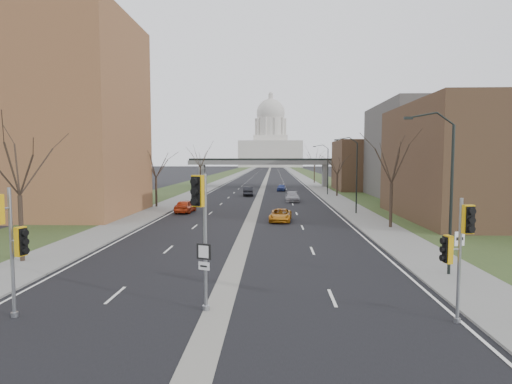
# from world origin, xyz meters

# --- Properties ---
(ground) EXTENTS (700.00, 700.00, 0.00)m
(ground) POSITION_xyz_m (0.00, 0.00, 0.00)
(ground) COLOR black
(ground) RESTS_ON ground
(road_surface) EXTENTS (20.00, 600.00, 0.01)m
(road_surface) POSITION_xyz_m (0.00, 150.00, 0.01)
(road_surface) COLOR black
(road_surface) RESTS_ON ground
(median_strip) EXTENTS (1.20, 600.00, 0.02)m
(median_strip) POSITION_xyz_m (0.00, 150.00, 0.00)
(median_strip) COLOR gray
(median_strip) RESTS_ON ground
(sidewalk_right) EXTENTS (4.00, 600.00, 0.12)m
(sidewalk_right) POSITION_xyz_m (12.00, 150.00, 0.06)
(sidewalk_right) COLOR gray
(sidewalk_right) RESTS_ON ground
(sidewalk_left) EXTENTS (4.00, 600.00, 0.12)m
(sidewalk_left) POSITION_xyz_m (-12.00, 150.00, 0.06)
(sidewalk_left) COLOR gray
(sidewalk_left) RESTS_ON ground
(grass_verge_right) EXTENTS (8.00, 600.00, 0.10)m
(grass_verge_right) POSITION_xyz_m (18.00, 150.00, 0.05)
(grass_verge_right) COLOR #2A3E1C
(grass_verge_right) RESTS_ON ground
(grass_verge_left) EXTENTS (8.00, 600.00, 0.10)m
(grass_verge_left) POSITION_xyz_m (-18.00, 150.00, 0.05)
(grass_verge_left) COLOR #2A3E1C
(grass_verge_left) RESTS_ON ground
(apartment_building) EXTENTS (25.00, 16.00, 22.00)m
(apartment_building) POSITION_xyz_m (-26.00, 30.00, 11.00)
(apartment_building) COLOR #94613B
(apartment_building) RESTS_ON ground
(commercial_block_near) EXTENTS (16.00, 20.00, 12.00)m
(commercial_block_near) POSITION_xyz_m (24.00, 28.00, 6.00)
(commercial_block_near) COLOR #4F3925
(commercial_block_near) RESTS_ON ground
(commercial_block_mid) EXTENTS (18.00, 22.00, 15.00)m
(commercial_block_mid) POSITION_xyz_m (28.00, 52.00, 7.50)
(commercial_block_mid) COLOR #524F4A
(commercial_block_mid) RESTS_ON ground
(commercial_block_far) EXTENTS (14.00, 14.00, 10.00)m
(commercial_block_far) POSITION_xyz_m (22.00, 70.00, 5.00)
(commercial_block_far) COLOR #4F3925
(commercial_block_far) RESTS_ON ground
(pedestrian_bridge) EXTENTS (34.00, 3.00, 6.45)m
(pedestrian_bridge) POSITION_xyz_m (0.00, 80.00, 4.84)
(pedestrian_bridge) COLOR slate
(pedestrian_bridge) RESTS_ON ground
(capitol) EXTENTS (48.00, 42.00, 55.75)m
(capitol) POSITION_xyz_m (0.00, 320.00, 18.60)
(capitol) COLOR beige
(capitol) RESTS_ON ground
(streetlight_near) EXTENTS (2.61, 0.20, 8.70)m
(streetlight_near) POSITION_xyz_m (10.99, 6.00, 6.95)
(streetlight_near) COLOR black
(streetlight_near) RESTS_ON sidewalk_right
(streetlight_mid) EXTENTS (2.61, 0.20, 8.70)m
(streetlight_mid) POSITION_xyz_m (10.99, 32.00, 6.95)
(streetlight_mid) COLOR black
(streetlight_mid) RESTS_ON sidewalk_right
(streetlight_far) EXTENTS (2.61, 0.20, 8.70)m
(streetlight_far) POSITION_xyz_m (10.99, 58.00, 6.95)
(streetlight_far) COLOR black
(streetlight_far) RESTS_ON sidewalk_right
(tree_left_a) EXTENTS (7.20, 7.20, 9.40)m
(tree_left_a) POSITION_xyz_m (-13.00, 8.00, 6.64)
(tree_left_a) COLOR #382B21
(tree_left_a) RESTS_ON sidewalk_left
(tree_left_b) EXTENTS (6.75, 6.75, 8.81)m
(tree_left_b) POSITION_xyz_m (-13.00, 38.00, 6.23)
(tree_left_b) COLOR #382B21
(tree_left_b) RESTS_ON sidewalk_left
(tree_left_c) EXTENTS (7.65, 7.65, 9.99)m
(tree_left_c) POSITION_xyz_m (-13.00, 72.00, 7.04)
(tree_left_c) COLOR #382B21
(tree_left_c) RESTS_ON sidewalk_left
(tree_right_a) EXTENTS (7.20, 7.20, 9.40)m
(tree_right_a) POSITION_xyz_m (13.00, 22.00, 6.64)
(tree_right_a) COLOR #382B21
(tree_right_a) RESTS_ON sidewalk_right
(tree_right_b) EXTENTS (6.30, 6.30, 8.22)m
(tree_right_b) POSITION_xyz_m (13.00, 55.00, 5.82)
(tree_right_b) COLOR #382B21
(tree_right_b) RESTS_ON sidewalk_right
(tree_right_c) EXTENTS (7.65, 7.65, 9.99)m
(tree_right_c) POSITION_xyz_m (13.00, 95.00, 7.04)
(tree_right_c) COLOR #382B21
(tree_right_c) RESTS_ON sidewalk_right
(signal_pole_left) EXTENTS (1.15, 0.87, 5.21)m
(signal_pole_left) POSITION_xyz_m (-7.92, -1.07, 3.41)
(signal_pole_left) COLOR gray
(signal_pole_left) RESTS_ON ground
(signal_pole_median) EXTENTS (0.81, 0.95, 5.71)m
(signal_pole_median) POSITION_xyz_m (-0.61, -0.08, 3.98)
(signal_pole_median) COLOR gray
(signal_pole_median) RESTS_ON ground
(signal_pole_right) EXTENTS (0.96, 0.83, 4.84)m
(signal_pole_right) POSITION_xyz_m (9.28, -0.91, 3.17)
(signal_pole_right) COLOR gray
(signal_pole_right) RESTS_ON ground
(speed_limit_sign) EXTENTS (0.55, 0.19, 2.61)m
(speed_limit_sign) POSITION_xyz_m (11.55, 4.27, 1.92)
(speed_limit_sign) COLOR black
(speed_limit_sign) RESTS_ON sidewalk_right
(car_left_near) EXTENTS (2.08, 4.63, 1.54)m
(car_left_near) POSITION_xyz_m (-8.07, 32.63, 0.77)
(car_left_near) COLOR #C13916
(car_left_near) RESTS_ON ground
(car_left_far) EXTENTS (1.83, 4.78, 1.55)m
(car_left_far) POSITION_xyz_m (-2.00, 56.15, 0.78)
(car_left_far) COLOR black
(car_left_far) RESTS_ON ground
(car_right_near) EXTENTS (2.47, 4.74, 1.27)m
(car_right_near) POSITION_xyz_m (3.03, 25.93, 0.64)
(car_right_near) COLOR #BF7314
(car_right_near) RESTS_ON ground
(car_right_mid) EXTENTS (2.12, 5.01, 1.44)m
(car_right_mid) POSITION_xyz_m (5.11, 46.16, 0.72)
(car_right_mid) COLOR #939299
(car_right_mid) RESTS_ON ground
(car_right_far) EXTENTS (2.04, 4.14, 1.36)m
(car_right_far) POSITION_xyz_m (3.91, 67.02, 0.68)
(car_right_far) COLOR navy
(car_right_far) RESTS_ON ground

